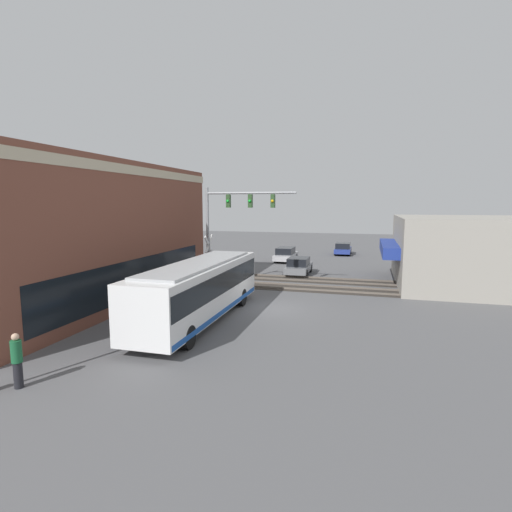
{
  "coord_description": "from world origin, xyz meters",
  "views": [
    {
      "loc": [
        -21.63,
        -5.31,
        5.96
      ],
      "look_at": [
        3.72,
        1.79,
        2.5
      ],
      "focal_mm": 28.0,
      "sensor_mm": 36.0,
      "label": 1
    }
  ],
  "objects_px": {
    "pedestrian_at_crossing": "(219,277)",
    "pedestrian_by_lamp": "(17,360)",
    "city_bus": "(200,288)",
    "parked_car_blue": "(343,249)",
    "parked_car_silver": "(286,255)",
    "parked_car_grey": "(299,266)",
    "crossing_signal": "(209,257)"
  },
  "relations": [
    {
      "from": "pedestrian_at_crossing",
      "to": "pedestrian_by_lamp",
      "type": "height_order",
      "value": "pedestrian_by_lamp"
    },
    {
      "from": "city_bus",
      "to": "parked_car_blue",
      "type": "distance_m",
      "value": 29.92
    },
    {
      "from": "parked_car_silver",
      "to": "pedestrian_by_lamp",
      "type": "bearing_deg",
      "value": 175.05
    },
    {
      "from": "parked_car_grey",
      "to": "parked_car_silver",
      "type": "relative_size",
      "value": 0.89
    },
    {
      "from": "parked_car_blue",
      "to": "pedestrian_at_crossing",
      "type": "height_order",
      "value": "pedestrian_at_crossing"
    },
    {
      "from": "parked_car_grey",
      "to": "parked_car_silver",
      "type": "xyz_separation_m",
      "value": [
        7.34,
        2.6,
        0.01
      ]
    },
    {
      "from": "parked_car_grey",
      "to": "pedestrian_by_lamp",
      "type": "relative_size",
      "value": 2.32
    },
    {
      "from": "parked_car_grey",
      "to": "pedestrian_by_lamp",
      "type": "bearing_deg",
      "value": 167.31
    },
    {
      "from": "pedestrian_by_lamp",
      "to": "pedestrian_at_crossing",
      "type": "bearing_deg",
      "value": -3.49
    },
    {
      "from": "parked_car_grey",
      "to": "parked_car_blue",
      "type": "bearing_deg",
      "value": -10.84
    },
    {
      "from": "parked_car_silver",
      "to": "city_bus",
      "type": "bearing_deg",
      "value": 180.0
    },
    {
      "from": "parked_car_blue",
      "to": "pedestrian_at_crossing",
      "type": "xyz_separation_m",
      "value": [
        -22.21,
        7.1,
        0.28
      ]
    },
    {
      "from": "crossing_signal",
      "to": "parked_car_silver",
      "type": "xyz_separation_m",
      "value": [
        14.85,
        -2.48,
        -1.61
      ]
    },
    {
      "from": "city_bus",
      "to": "parked_car_blue",
      "type": "relative_size",
      "value": 2.63
    },
    {
      "from": "parked_car_grey",
      "to": "parked_car_silver",
      "type": "height_order",
      "value": "parked_car_silver"
    },
    {
      "from": "pedestrian_at_crossing",
      "to": "crossing_signal",
      "type": "bearing_deg",
      "value": 85.13
    },
    {
      "from": "parked_car_silver",
      "to": "pedestrian_at_crossing",
      "type": "height_order",
      "value": "pedestrian_at_crossing"
    },
    {
      "from": "crossing_signal",
      "to": "parked_car_silver",
      "type": "bearing_deg",
      "value": -9.48
    },
    {
      "from": "parked_car_grey",
      "to": "pedestrian_at_crossing",
      "type": "relative_size",
      "value": 2.36
    },
    {
      "from": "crossing_signal",
      "to": "parked_car_silver",
      "type": "relative_size",
      "value": 0.8
    },
    {
      "from": "parked_car_blue",
      "to": "pedestrian_by_lamp",
      "type": "relative_size",
      "value": 2.34
    },
    {
      "from": "parked_car_blue",
      "to": "pedestrian_by_lamp",
      "type": "bearing_deg",
      "value": 168.02
    },
    {
      "from": "crossing_signal",
      "to": "pedestrian_by_lamp",
      "type": "bearing_deg",
      "value": 179.35
    },
    {
      "from": "city_bus",
      "to": "parked_car_silver",
      "type": "distance_m",
      "value": 22.15
    },
    {
      "from": "crossing_signal",
      "to": "pedestrian_by_lamp",
      "type": "relative_size",
      "value": 2.07
    },
    {
      "from": "parked_car_grey",
      "to": "crossing_signal",
      "type": "bearing_deg",
      "value": 145.96
    },
    {
      "from": "city_bus",
      "to": "parked_car_grey",
      "type": "relative_size",
      "value": 2.65
    },
    {
      "from": "parked_car_grey",
      "to": "pedestrian_by_lamp",
      "type": "height_order",
      "value": "pedestrian_by_lamp"
    },
    {
      "from": "city_bus",
      "to": "pedestrian_by_lamp",
      "type": "height_order",
      "value": "city_bus"
    },
    {
      "from": "city_bus",
      "to": "parked_car_grey",
      "type": "height_order",
      "value": "city_bus"
    },
    {
      "from": "city_bus",
      "to": "parked_car_blue",
      "type": "bearing_deg",
      "value": -10.4
    },
    {
      "from": "parked_car_grey",
      "to": "parked_car_silver",
      "type": "distance_m",
      "value": 7.78
    }
  ]
}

